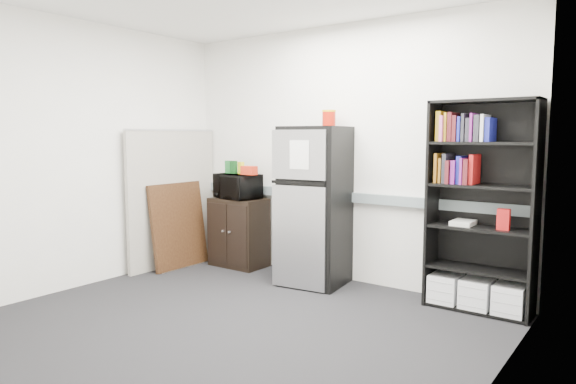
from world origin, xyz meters
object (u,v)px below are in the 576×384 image
Objects in this scene: cabinet at (239,232)px; microwave at (237,186)px; cubicle_partition at (173,198)px; refrigerator at (315,206)px; bookshelf at (481,208)px.

microwave reaches higher than cabinet.
refrigerator reaches higher than cubicle_partition.
bookshelf is at bearing 11.52° from microwave.
refrigerator reaches higher than cabinet.
refrigerator is (1.80, 0.34, 0.01)m from cubicle_partition.
bookshelf is 1.14× the size of cubicle_partition.
cubicle_partition is 0.99× the size of refrigerator.
microwave is (0.66, 0.40, 0.14)m from cubicle_partition.
cabinet is (-2.76, -0.06, -0.51)m from bookshelf.
cabinet is (0.66, 0.42, -0.41)m from cubicle_partition.
bookshelf reaches higher than cabinet.
bookshelf reaches higher than cubicle_partition.
cubicle_partition is 0.79m from microwave.
cabinet is 0.49× the size of refrigerator.
bookshelf is at bearing 1.34° from cabinet.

